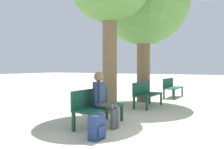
{
  "coord_description": "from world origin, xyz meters",
  "views": [
    {
      "loc": [
        1.0,
        -4.89,
        1.4
      ],
      "look_at": [
        -3.75,
        3.51,
        1.1
      ],
      "focal_mm": 40.0,
      "sensor_mm": 36.0,
      "label": 1
    }
  ],
  "objects_px": {
    "bench_row_2": "(171,86)",
    "tree_row_1": "(144,0)",
    "bench_row_0": "(96,104)",
    "person_seated": "(103,98)",
    "backpack": "(97,127)",
    "bench_row_1": "(146,92)"
  },
  "relations": [
    {
      "from": "bench_row_0",
      "to": "bench_row_2",
      "type": "height_order",
      "value": "same"
    },
    {
      "from": "tree_row_1",
      "to": "bench_row_0",
      "type": "bearing_deg",
      "value": -82.32
    },
    {
      "from": "bench_row_2",
      "to": "person_seated",
      "type": "height_order",
      "value": "person_seated"
    },
    {
      "from": "bench_row_1",
      "to": "person_seated",
      "type": "relative_size",
      "value": 1.17
    },
    {
      "from": "bench_row_0",
      "to": "tree_row_1",
      "type": "xyz_separation_m",
      "value": [
        -0.59,
        4.37,
        3.55
      ]
    },
    {
      "from": "tree_row_1",
      "to": "bench_row_1",
      "type": "bearing_deg",
      "value": -64.14
    },
    {
      "from": "bench_row_0",
      "to": "bench_row_2",
      "type": "xyz_separation_m",
      "value": [
        0.0,
        6.31,
        0.0
      ]
    },
    {
      "from": "bench_row_1",
      "to": "backpack",
      "type": "height_order",
      "value": "bench_row_1"
    },
    {
      "from": "backpack",
      "to": "bench_row_2",
      "type": "bearing_deg",
      "value": 95.09
    },
    {
      "from": "tree_row_1",
      "to": "backpack",
      "type": "height_order",
      "value": "tree_row_1"
    },
    {
      "from": "person_seated",
      "to": "bench_row_2",
      "type": "bearing_deg",
      "value": 92.16
    },
    {
      "from": "bench_row_2",
      "to": "backpack",
      "type": "bearing_deg",
      "value": -84.91
    },
    {
      "from": "bench_row_0",
      "to": "bench_row_2",
      "type": "relative_size",
      "value": 1.0
    },
    {
      "from": "backpack",
      "to": "bench_row_0",
      "type": "bearing_deg",
      "value": 123.92
    },
    {
      "from": "bench_row_2",
      "to": "backpack",
      "type": "distance_m",
      "value": 7.3
    },
    {
      "from": "bench_row_0",
      "to": "tree_row_1",
      "type": "distance_m",
      "value": 5.66
    },
    {
      "from": "bench_row_2",
      "to": "person_seated",
      "type": "distance_m",
      "value": 6.39
    },
    {
      "from": "person_seated",
      "to": "backpack",
      "type": "relative_size",
      "value": 2.67
    },
    {
      "from": "tree_row_1",
      "to": "person_seated",
      "type": "xyz_separation_m",
      "value": [
        0.83,
        -4.45,
        -3.37
      ]
    },
    {
      "from": "bench_row_2",
      "to": "bench_row_0",
      "type": "bearing_deg",
      "value": -90.0
    },
    {
      "from": "bench_row_2",
      "to": "tree_row_1",
      "type": "bearing_deg",
      "value": -106.91
    },
    {
      "from": "bench_row_0",
      "to": "bench_row_1",
      "type": "xyz_separation_m",
      "value": [
        0.0,
        3.15,
        0.0
      ]
    }
  ]
}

